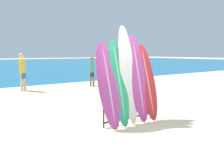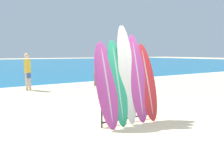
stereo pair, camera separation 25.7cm
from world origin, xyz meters
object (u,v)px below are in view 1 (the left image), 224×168
object	(u,v)px
surfboard_rack	(129,104)
surfboard_slot_1	(119,83)
surfboard_slot_4	(147,81)
person_mid_beach	(22,70)
surfboard_slot_2	(128,74)
person_near_water	(92,70)
surfboard_slot_0	(108,85)
surfboard_slot_3	(138,78)

from	to	relation	value
surfboard_rack	surfboard_slot_1	size ratio (longest dim) A/B	0.75
surfboard_slot_4	person_mid_beach	distance (m)	6.90
surfboard_rack	surfboard_slot_4	distance (m)	0.83
surfboard_slot_2	surfboard_slot_4	size ratio (longest dim) A/B	1.23
surfboard_rack	person_near_water	distance (m)	6.56
surfboard_slot_0	surfboard_slot_4	bearing A→B (deg)	0.06
person_near_water	person_mid_beach	xyz separation A→B (m)	(-3.48, 0.53, 0.11)
surfboard_slot_2	surfboard_slot_4	distance (m)	0.68
surfboard_slot_3	surfboard_slot_4	size ratio (longest dim) A/B	1.11
surfboard_slot_3	surfboard_slot_4	xyz separation A→B (m)	(0.32, -0.02, -0.12)
surfboard_rack	surfboard_slot_0	distance (m)	0.86
surfboard_slot_2	surfboard_slot_4	bearing A→B (deg)	-3.98
surfboard_slot_4	surfboard_slot_1	bearing A→B (deg)	179.38
surfboard_slot_0	surfboard_slot_1	world-z (taller)	surfboard_slot_1
surfboard_rack	surfboard_slot_3	world-z (taller)	surfboard_slot_3
surfboard_rack	surfboard_slot_0	world-z (taller)	surfboard_slot_0
surfboard_slot_1	surfboard_slot_3	bearing A→B (deg)	0.68
surfboard_slot_1	surfboard_slot_3	world-z (taller)	surfboard_slot_3
person_near_water	surfboard_rack	bearing A→B (deg)	-94.44
surfboard_slot_0	person_mid_beach	world-z (taller)	surfboard_slot_0
surfboard_slot_0	person_near_water	world-z (taller)	surfboard_slot_0
person_mid_beach	surfboard_slot_2	bearing A→B (deg)	-110.05
surfboard_slot_0	surfboard_slot_3	xyz separation A→B (m)	(0.95, 0.02, 0.10)
surfboard_rack	surfboard_slot_3	size ratio (longest dim) A/B	0.70
surfboard_slot_1	person_near_water	world-z (taller)	surfboard_slot_1
surfboard_slot_1	surfboard_slot_2	xyz separation A→B (m)	(0.31, 0.03, 0.20)
surfboard_rack	surfboard_slot_4	size ratio (longest dim) A/B	0.78
surfboard_slot_2	person_mid_beach	world-z (taller)	surfboard_slot_2
surfboard_slot_2	person_mid_beach	distance (m)	6.73
surfboard_slot_2	person_near_water	bearing A→B (deg)	69.41
person_mid_beach	surfboard_slot_4	bearing A→B (deg)	-104.92
surfboard_slot_0	person_near_water	size ratio (longest dim) A/B	1.31
surfboard_slot_1	surfboard_slot_3	size ratio (longest dim) A/B	0.93
person_mid_beach	person_near_water	bearing A→B (deg)	-38.94
surfboard_slot_0	surfboard_slot_3	distance (m)	0.96
surfboard_rack	surfboard_slot_2	bearing A→B (deg)	99.97
surfboard_rack	surfboard_slot_1	xyz separation A→B (m)	(-0.32, 0.02, 0.59)
surfboard_slot_0	surfboard_slot_3	size ratio (longest dim) A/B	0.91
surfboard_slot_0	surfboard_slot_3	bearing A→B (deg)	1.14
surfboard_rack	person_near_water	world-z (taller)	person_near_water
surfboard_slot_1	surfboard_slot_2	bearing A→B (deg)	6.35
surfboard_slot_1	surfboard_slot_4	xyz separation A→B (m)	(0.94, -0.01, -0.04)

